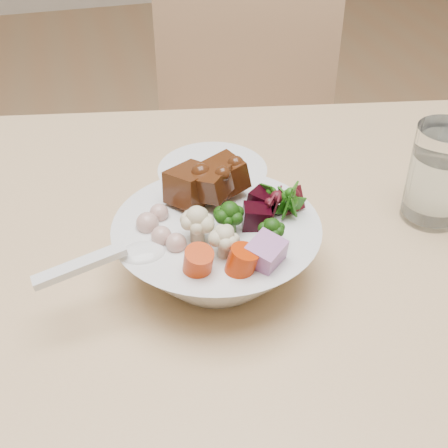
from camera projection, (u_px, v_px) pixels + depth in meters
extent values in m
cube|color=tan|center=(447.00, 266.00, 0.74)|extent=(1.55, 1.05, 0.04)
cylinder|color=tan|center=(8.00, 305.00, 1.16)|extent=(0.05, 0.05, 0.63)
cube|color=tan|center=(236.00, 190.00, 1.30)|extent=(0.50, 0.50, 0.04)
cube|color=tan|center=(246.00, 61.00, 1.31)|extent=(0.36, 0.17, 0.42)
cylinder|color=tan|center=(150.00, 312.00, 1.32)|extent=(0.03, 0.03, 0.39)
cylinder|color=tan|center=(304.00, 326.00, 1.28)|extent=(0.03, 0.03, 0.39)
cylinder|color=tan|center=(178.00, 221.00, 1.57)|extent=(0.03, 0.03, 0.39)
cylinder|color=tan|center=(307.00, 231.00, 1.54)|extent=(0.03, 0.03, 0.39)
sphere|color=black|center=(230.00, 223.00, 0.65)|extent=(0.04, 0.04, 0.04)
sphere|color=beige|center=(197.00, 229.00, 0.63)|extent=(0.04, 0.04, 0.04)
cube|color=black|center=(262.00, 204.00, 0.68)|extent=(0.04, 0.04, 0.03)
cube|color=#9D5E9A|center=(265.00, 255.00, 0.61)|extent=(0.05, 0.05, 0.04)
cylinder|color=#BE3D05|center=(198.00, 263.00, 0.60)|extent=(0.04, 0.04, 0.03)
sphere|color=tan|center=(161.00, 236.00, 0.64)|extent=(0.02, 0.02, 0.02)
ellipsoid|color=silver|center=(143.00, 254.00, 0.63)|extent=(0.05, 0.05, 0.02)
cube|color=silver|center=(80.00, 266.00, 0.60)|extent=(0.10, 0.03, 0.02)
cylinder|color=white|center=(439.00, 175.00, 0.75)|extent=(0.07, 0.07, 0.12)
cylinder|color=white|center=(436.00, 185.00, 0.76)|extent=(0.06, 0.06, 0.08)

